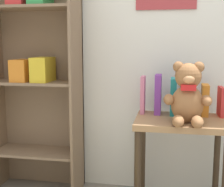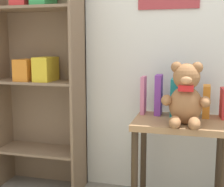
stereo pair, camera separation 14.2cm
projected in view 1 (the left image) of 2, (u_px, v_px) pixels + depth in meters
name	position (u px, v px, depth m)	size (l,w,h in m)	color
wall_back	(151.00, 13.00, 2.13)	(4.80, 0.07, 2.50)	silver
bookshelf_side	(36.00, 70.00, 2.18)	(0.62, 0.28, 1.56)	#7F664C
display_table	(181.00, 137.00, 1.89)	(0.55, 0.40, 0.60)	#9E754C
teddy_bear	(188.00, 96.00, 1.75)	(0.27, 0.24, 0.35)	#99663D
book_standing_pink	(143.00, 95.00, 2.02)	(0.03, 0.11, 0.24)	#D17093
book_standing_purple	(158.00, 94.00, 2.00)	(0.04, 0.12, 0.25)	purple
book_standing_teal	(173.00, 96.00, 1.98)	(0.04, 0.15, 0.23)	teal
book_standing_blue	(189.00, 95.00, 1.96)	(0.02, 0.15, 0.26)	#2D51B7
book_standing_orange	(205.00, 100.00, 1.96)	(0.04, 0.13, 0.20)	orange
book_standing_red	(221.00, 102.00, 1.94)	(0.02, 0.14, 0.18)	red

